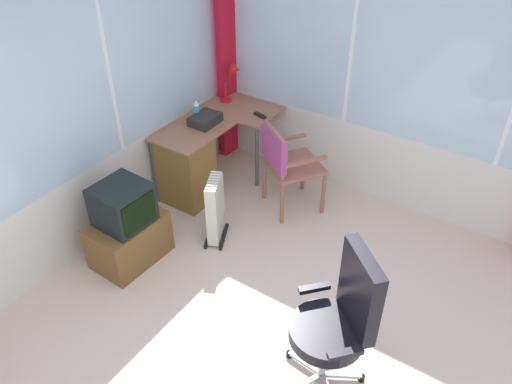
{
  "coord_description": "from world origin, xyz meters",
  "views": [
    {
      "loc": [
        -1.85,
        -1.03,
        3.18
      ],
      "look_at": [
        0.92,
        0.79,
        0.75
      ],
      "focal_mm": 35.73,
      "sensor_mm": 36.0,
      "label": 1
    }
  ],
  "objects_px": {
    "wooden_armchair": "(284,159)",
    "office_chair": "(341,316)",
    "paper_tray": "(205,119)",
    "space_heater": "(216,208)",
    "tv_remote": "(260,115)",
    "spray_bottle": "(197,110)",
    "desk": "(190,164)",
    "tv_on_stand": "(127,228)",
    "desk_lamp": "(233,77)"
  },
  "relations": [
    {
      "from": "desk",
      "to": "spray_bottle",
      "type": "bearing_deg",
      "value": 20.17
    },
    {
      "from": "paper_tray",
      "to": "tv_on_stand",
      "type": "bearing_deg",
      "value": -174.48
    },
    {
      "from": "desk",
      "to": "tv_remote",
      "type": "distance_m",
      "value": 0.87
    },
    {
      "from": "spray_bottle",
      "to": "office_chair",
      "type": "relative_size",
      "value": 0.19
    },
    {
      "from": "desk_lamp",
      "to": "spray_bottle",
      "type": "distance_m",
      "value": 0.6
    },
    {
      "from": "spray_bottle",
      "to": "office_chair",
      "type": "distance_m",
      "value": 2.69
    },
    {
      "from": "desk_lamp",
      "to": "tv_on_stand",
      "type": "distance_m",
      "value": 2.01
    },
    {
      "from": "desk_lamp",
      "to": "office_chair",
      "type": "height_order",
      "value": "desk_lamp"
    },
    {
      "from": "desk_lamp",
      "to": "tv_remote",
      "type": "bearing_deg",
      "value": -110.74
    },
    {
      "from": "wooden_armchair",
      "to": "office_chair",
      "type": "height_order",
      "value": "office_chair"
    },
    {
      "from": "spray_bottle",
      "to": "desk_lamp",
      "type": "bearing_deg",
      "value": -4.48
    },
    {
      "from": "tv_on_stand",
      "to": "wooden_armchair",
      "type": "bearing_deg",
      "value": -28.47
    },
    {
      "from": "tv_on_stand",
      "to": "space_heater",
      "type": "height_order",
      "value": "tv_on_stand"
    },
    {
      "from": "paper_tray",
      "to": "space_heater",
      "type": "height_order",
      "value": "paper_tray"
    },
    {
      "from": "spray_bottle",
      "to": "office_chair",
      "type": "height_order",
      "value": "office_chair"
    },
    {
      "from": "wooden_armchair",
      "to": "space_heater",
      "type": "height_order",
      "value": "wooden_armchair"
    },
    {
      "from": "office_chair",
      "to": "tv_remote",
      "type": "bearing_deg",
      "value": 44.84
    },
    {
      "from": "spray_bottle",
      "to": "office_chair",
      "type": "bearing_deg",
      "value": -121.47
    },
    {
      "from": "space_heater",
      "to": "office_chair",
      "type": "bearing_deg",
      "value": -115.3
    },
    {
      "from": "desk",
      "to": "office_chair",
      "type": "relative_size",
      "value": 1.17
    },
    {
      "from": "desk",
      "to": "office_chair",
      "type": "bearing_deg",
      "value": -117.02
    },
    {
      "from": "office_chair",
      "to": "tv_on_stand",
      "type": "xyz_separation_m",
      "value": [
        0.09,
        2.04,
        -0.29
      ]
    },
    {
      "from": "spray_bottle",
      "to": "space_heater",
      "type": "bearing_deg",
      "value": -132.92
    },
    {
      "from": "desk_lamp",
      "to": "spray_bottle",
      "type": "height_order",
      "value": "desk_lamp"
    },
    {
      "from": "office_chair",
      "to": "space_heater",
      "type": "relative_size",
      "value": 1.74
    },
    {
      "from": "tv_remote",
      "to": "wooden_armchair",
      "type": "distance_m",
      "value": 0.63
    },
    {
      "from": "office_chair",
      "to": "space_heater",
      "type": "distance_m",
      "value": 1.79
    },
    {
      "from": "paper_tray",
      "to": "office_chair",
      "type": "xyz_separation_m",
      "value": [
        -1.38,
        -2.17,
        -0.15
      ]
    },
    {
      "from": "desk",
      "to": "office_chair",
      "type": "xyz_separation_m",
      "value": [
        -1.11,
        -2.18,
        0.24
      ]
    },
    {
      "from": "spray_bottle",
      "to": "tv_on_stand",
      "type": "relative_size",
      "value": 0.28
    },
    {
      "from": "paper_tray",
      "to": "space_heater",
      "type": "bearing_deg",
      "value": -137.41
    },
    {
      "from": "desk_lamp",
      "to": "paper_tray",
      "type": "xyz_separation_m",
      "value": [
        -0.6,
        -0.08,
        -0.22
      ]
    },
    {
      "from": "tv_remote",
      "to": "spray_bottle",
      "type": "relative_size",
      "value": 0.69
    },
    {
      "from": "desk_lamp",
      "to": "tv_remote",
      "type": "relative_size",
      "value": 2.66
    },
    {
      "from": "wooden_armchair",
      "to": "office_chair",
      "type": "bearing_deg",
      "value": -138.21
    },
    {
      "from": "wooden_armchair",
      "to": "spray_bottle",
      "type": "bearing_deg",
      "value": 93.2
    },
    {
      "from": "desk",
      "to": "space_heater",
      "type": "height_order",
      "value": "desk"
    },
    {
      "from": "desk",
      "to": "space_heater",
      "type": "xyz_separation_m",
      "value": [
        -0.36,
        -0.59,
        -0.07
      ]
    },
    {
      "from": "desk_lamp",
      "to": "space_heater",
      "type": "bearing_deg",
      "value": -151.93
    },
    {
      "from": "desk_lamp",
      "to": "tv_on_stand",
      "type": "height_order",
      "value": "desk_lamp"
    },
    {
      "from": "wooden_armchair",
      "to": "tv_on_stand",
      "type": "height_order",
      "value": "wooden_armchair"
    },
    {
      "from": "tv_remote",
      "to": "space_heater",
      "type": "height_order",
      "value": "tv_remote"
    },
    {
      "from": "tv_remote",
      "to": "office_chair",
      "type": "relative_size",
      "value": 0.13
    },
    {
      "from": "space_heater",
      "to": "tv_on_stand",
      "type": "bearing_deg",
      "value": 145.74
    },
    {
      "from": "tv_on_stand",
      "to": "space_heater",
      "type": "distance_m",
      "value": 0.8
    },
    {
      "from": "spray_bottle",
      "to": "paper_tray",
      "type": "bearing_deg",
      "value": -100.34
    },
    {
      "from": "space_heater",
      "to": "tv_remote",
      "type": "bearing_deg",
      "value": 11.03
    },
    {
      "from": "spray_bottle",
      "to": "wooden_armchair",
      "type": "distance_m",
      "value": 1.02
    },
    {
      "from": "paper_tray",
      "to": "space_heater",
      "type": "relative_size",
      "value": 0.46
    },
    {
      "from": "desk_lamp",
      "to": "space_heater",
      "type": "xyz_separation_m",
      "value": [
        -1.22,
        -0.65,
        -0.67
      ]
    }
  ]
}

